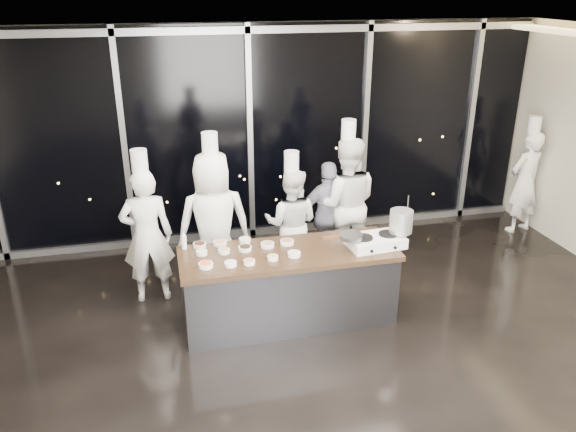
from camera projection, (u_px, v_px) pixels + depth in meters
name	position (u px, v px, depth m)	size (l,w,h in m)	color
ground	(309.00, 366.00, 5.86)	(9.00, 9.00, 0.00)	black
room_shell	(331.00, 158.00, 5.03)	(9.02, 7.02, 3.21)	beige
window_wall	(250.00, 136.00, 8.33)	(8.90, 0.11, 3.20)	black
demo_counter	(289.00, 286.00, 6.49)	(2.46, 0.86, 0.90)	#3D3D43
stove	(375.00, 241.00, 6.42)	(0.66, 0.45, 0.14)	white
frying_pan	(350.00, 236.00, 6.31)	(0.48, 0.29, 0.04)	slate
stock_pot	(401.00, 221.00, 6.42)	(0.26, 0.26, 0.26)	silver
prep_bowls	(242.00, 250.00, 6.28)	(1.15, 0.69, 0.05)	white
squeeze_bottle	(184.00, 241.00, 6.34)	(0.06, 0.06, 0.21)	white
chef_far_left	(147.00, 235.00, 6.80)	(0.62, 0.41, 1.94)	white
chef_left	(214.00, 224.00, 6.93)	(0.93, 0.62, 2.10)	white
chef_center	(291.00, 223.00, 7.40)	(0.90, 0.81, 1.74)	white
guest	(329.00, 215.00, 7.66)	(0.91, 0.42, 1.52)	black
chef_right	(345.00, 203.00, 7.60)	(1.05, 0.90, 2.08)	white
chef_side	(525.00, 181.00, 8.76)	(0.67, 0.53, 1.86)	white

